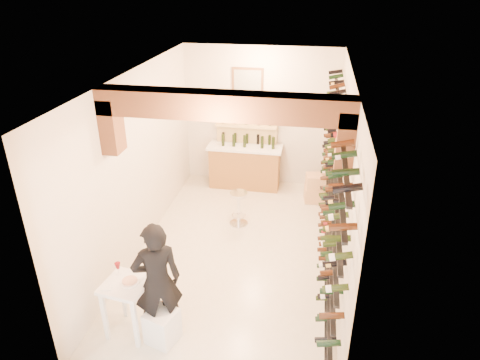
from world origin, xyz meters
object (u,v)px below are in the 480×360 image
(person, at_px, (157,282))
(chrome_barstool, at_px, (239,206))
(wine_rack, at_px, (330,181))
(white_stool, at_px, (162,326))
(tasting_table, at_px, (127,292))
(crate_lower, at_px, (317,194))
(back_counter, at_px, (245,165))

(person, xyz_separation_m, chrome_barstool, (0.56, 3.05, -0.48))
(wine_rack, relative_size, white_stool, 11.79)
(person, bearing_deg, white_stool, 87.69)
(tasting_table, xyz_separation_m, chrome_barstool, (1.00, 3.09, -0.28))
(wine_rack, relative_size, crate_lower, 10.35)
(wine_rack, distance_m, person, 3.15)
(back_counter, height_order, white_stool, back_counter)
(person, relative_size, crate_lower, 3.25)
(white_stool, bearing_deg, crate_lower, 65.53)
(wine_rack, bearing_deg, crate_lower, 93.41)
(wine_rack, distance_m, white_stool, 3.39)
(tasting_table, xyz_separation_m, white_stool, (0.50, -0.09, -0.45))
(crate_lower, bearing_deg, person, -115.79)
(back_counter, xyz_separation_m, chrome_barstool, (0.16, -1.73, -0.12))
(tasting_table, bearing_deg, crate_lower, 67.79)
(white_stool, height_order, chrome_barstool, chrome_barstool)
(chrome_barstool, bearing_deg, person, -100.35)
(white_stool, height_order, crate_lower, white_stool)
(tasting_table, bearing_deg, white_stool, -2.17)
(back_counter, height_order, person, person)
(back_counter, distance_m, chrome_barstool, 1.74)
(tasting_table, distance_m, crate_lower, 5.08)
(tasting_table, height_order, crate_lower, tasting_table)
(back_counter, height_order, crate_lower, back_counter)
(chrome_barstool, bearing_deg, crate_lower, 39.87)
(chrome_barstool, xyz_separation_m, crate_lower, (1.54, 1.28, -0.25))
(white_stool, bearing_deg, back_counter, 86.15)
(back_counter, height_order, chrome_barstool, back_counter)
(wine_rack, distance_m, crate_lower, 2.60)
(back_counter, distance_m, white_stool, 4.93)
(back_counter, xyz_separation_m, person, (-0.39, -4.78, 0.36))
(person, height_order, crate_lower, person)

